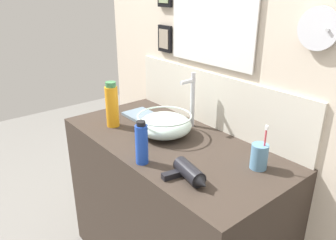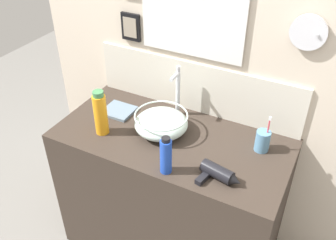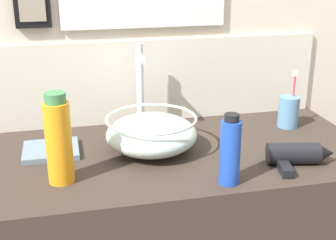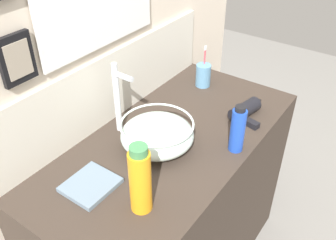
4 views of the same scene
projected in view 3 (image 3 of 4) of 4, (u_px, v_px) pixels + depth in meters
name	position (u px, v px, depth m)	size (l,w,h in m)	color
glass_bowl_sink	(152.00, 133.00, 1.37)	(0.27, 0.27, 0.11)	silver
faucet	(140.00, 83.00, 1.50)	(0.02, 0.09, 0.29)	silver
hair_drier	(298.00, 155.00, 1.30)	(0.20, 0.13, 0.06)	black
toothbrush_cup	(289.00, 111.00, 1.57)	(0.07, 0.07, 0.19)	#598CB2
spray_bottle	(230.00, 151.00, 1.17)	(0.05, 0.05, 0.19)	blue
soap_dispenser	(59.00, 140.00, 1.17)	(0.07, 0.07, 0.24)	orange
hand_towel	(51.00, 150.00, 1.38)	(0.16, 0.15, 0.02)	slate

